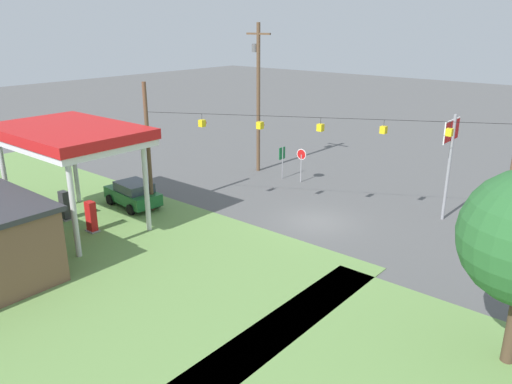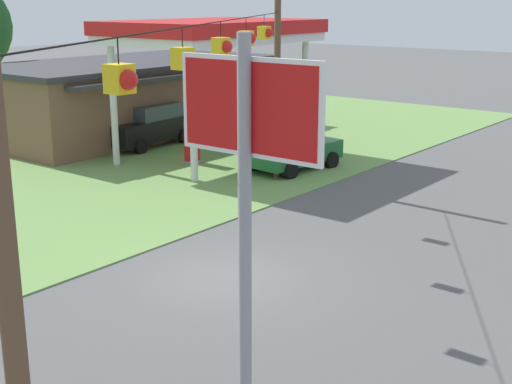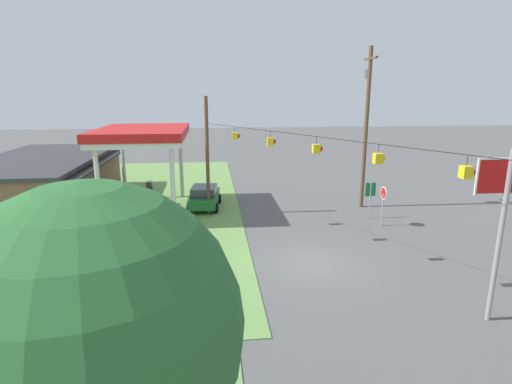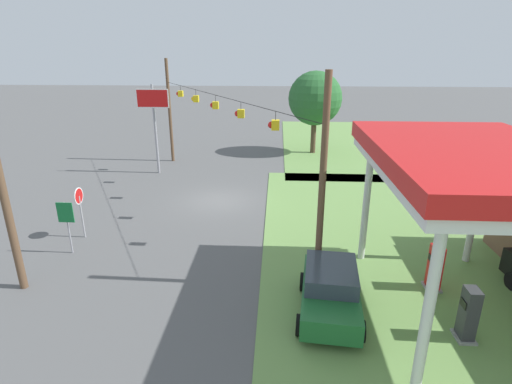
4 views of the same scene
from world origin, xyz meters
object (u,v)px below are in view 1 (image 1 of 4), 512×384
Objects in this scene: fuel_pump_near at (91,218)px; car_at_pumps_rear at (7,231)px; car_at_pumps_front at (133,194)px; stop_sign_overhead at (451,145)px; gas_station_canopy at (68,136)px; utility_pole_main at (258,91)px; stop_sign_roadside at (301,158)px; route_sign at (282,156)px; fuel_pump_far at (65,206)px.

car_at_pumps_rear is at bearing 71.45° from fuel_pump_near.
stop_sign_overhead is (-15.82, -10.49, 3.66)m from car_at_pumps_front.
gas_station_canopy is 1.37× the size of stop_sign_overhead.
gas_station_canopy is 4.80× the size of fuel_pump_near.
car_at_pumps_rear is 20.11m from utility_pole_main.
gas_station_canopy reaches higher than fuel_pump_near.
utility_pole_main reaches higher than stop_sign_overhead.
route_sign is at bearing -173.97° from stop_sign_roadside.
gas_station_canopy reaches higher than route_sign.
fuel_pump_near is 0.75× the size of route_sign.
stop_sign_roadside is 1.62m from route_sign.
fuel_pump_near is at bearing -103.50° from stop_sign_roadside.
fuel_pump_far is 0.16× the size of utility_pole_main.
stop_sign_roadside is at bearing -2.92° from stop_sign_overhead.
car_at_pumps_front is (1.59, -4.02, 0.01)m from fuel_pump_near.
utility_pole_main is (15.00, -0.87, 1.67)m from stop_sign_overhead.
car_at_pumps_front is at bearing 71.69° from route_sign.
gas_station_canopy is 1.74× the size of car_at_pumps_rear.
stop_sign_overhead is (-15.59, -18.54, 3.53)m from car_at_pumps_rear.
fuel_pump_far is 4.19m from car_at_pumps_front.
stop_sign_roadside is 10.98m from stop_sign_overhead.
car_at_pumps_rear is 2.06× the size of route_sign.
gas_station_canopy reaches higher than fuel_pump_far.
utility_pole_main is (-0.83, -11.36, 5.33)m from car_at_pumps_front.
fuel_pump_far is 0.43× the size of car_at_pumps_front.
car_at_pumps_rear is 0.79× the size of stop_sign_overhead.
gas_station_canopy is at bearing 179.94° from fuel_pump_far.
car_at_pumps_front is at bearing -106.37° from fuel_pump_far.
fuel_pump_far is at bearing 82.57° from utility_pole_main.
stop_sign_overhead is at bearing 176.68° from utility_pole_main.
utility_pole_main reaches higher than gas_station_canopy.
fuel_pump_near and fuel_pump_far have the same top height.
fuel_pump_near is 15.04m from route_sign.
fuel_pump_far is 0.75× the size of route_sign.
utility_pole_main reaches higher than car_at_pumps_rear.
fuel_pump_near is at bearing -179.94° from gas_station_canopy.
stop_sign_roadside is (-6.38, -15.05, 0.96)m from fuel_pump_far.
fuel_pump_near is 4.26m from car_at_pumps_rear.
route_sign is 5.30m from utility_pole_main.
gas_station_canopy reaches higher than stop_sign_roadside.
fuel_pump_near is 0.29× the size of stop_sign_overhead.
utility_pole_main is (-2.01, -15.38, 5.34)m from fuel_pump_far.
gas_station_canopy is 5.87m from car_at_pumps_rear.
fuel_pump_far is (1.38, -0.00, -4.40)m from gas_station_canopy.
car_at_pumps_front is 0.38× the size of utility_pole_main.
car_at_pumps_rear is 0.44× the size of utility_pole_main.
fuel_pump_near is 0.16× the size of utility_pole_main.
car_at_pumps_front is 1.69× the size of stop_sign_roadside.
fuel_pump_near is at bearing 92.83° from utility_pole_main.
stop_sign_overhead is at bearing -139.52° from fuel_pump_far.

